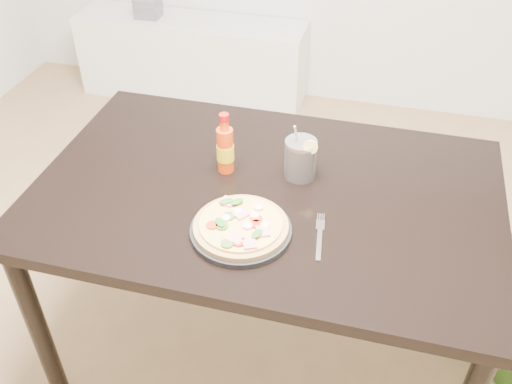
% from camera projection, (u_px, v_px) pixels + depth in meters
% --- Properties ---
extents(dining_table, '(1.40, 0.90, 0.75)m').
position_uv_depth(dining_table, '(266.00, 210.00, 1.77)').
color(dining_table, black).
rests_on(dining_table, ground).
extents(plate, '(0.28, 0.28, 0.02)m').
position_uv_depth(plate, '(241.00, 230.00, 1.56)').
color(plate, black).
rests_on(plate, dining_table).
extents(pizza, '(0.26, 0.26, 0.03)m').
position_uv_depth(pizza, '(241.00, 225.00, 1.55)').
color(pizza, tan).
rests_on(pizza, plate).
extents(hot_sauce_bottle, '(0.06, 0.06, 0.20)m').
position_uv_depth(hot_sauce_bottle, '(225.00, 149.00, 1.74)').
color(hot_sauce_bottle, '#EE440E').
rests_on(hot_sauce_bottle, dining_table).
extents(cola_cup, '(0.10, 0.10, 0.19)m').
position_uv_depth(cola_cup, '(300.00, 159.00, 1.73)').
color(cola_cup, black).
rests_on(cola_cup, dining_table).
extents(fork, '(0.04, 0.19, 0.00)m').
position_uv_depth(fork, '(320.00, 235.00, 1.56)').
color(fork, silver).
rests_on(fork, dining_table).
extents(media_console, '(1.40, 0.34, 0.50)m').
position_uv_depth(media_console, '(192.00, 59.00, 3.55)').
color(media_console, white).
rests_on(media_console, ground).
extents(cd_stack, '(0.14, 0.12, 0.11)m').
position_uv_depth(cd_stack, '(148.00, 8.00, 3.40)').
color(cd_stack, slate).
rests_on(cd_stack, media_console).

